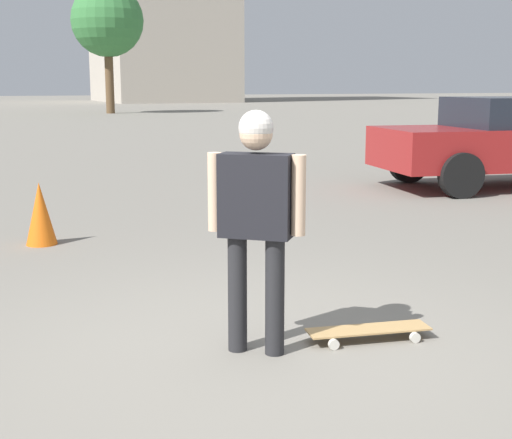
# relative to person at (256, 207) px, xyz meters

# --- Properties ---
(ground_plane) EXTENTS (220.00, 220.00, 0.00)m
(ground_plane) POSITION_rel_person_xyz_m (0.00, 0.00, -0.97)
(ground_plane) COLOR gray
(person) EXTENTS (0.44, 0.52, 1.59)m
(person) POSITION_rel_person_xyz_m (0.00, 0.00, 0.00)
(person) COLOR #262628
(person) RESTS_ON ground_plane
(skateboard) EXTENTS (0.38, 0.89, 0.08)m
(skateboard) POSITION_rel_person_xyz_m (0.10, 0.80, -0.90)
(skateboard) COLOR tan
(skateboard) RESTS_ON ground_plane
(car_parked_near) EXTENTS (2.60, 4.66, 1.53)m
(car_parked_near) POSITION_rel_person_xyz_m (-5.42, 6.99, -0.17)
(car_parked_near) COLOR maroon
(car_parked_near) RESTS_ON ground_plane
(tree_distant) EXTENTS (4.28, 4.28, 7.60)m
(tree_distant) POSITION_rel_person_xyz_m (-39.49, 7.12, 4.44)
(tree_distant) COLOR brown
(tree_distant) RESTS_ON ground_plane
(traffic_cone) EXTENTS (0.34, 0.34, 0.69)m
(traffic_cone) POSITION_rel_person_xyz_m (-3.89, -0.93, -0.63)
(traffic_cone) COLOR orange
(traffic_cone) RESTS_ON ground_plane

